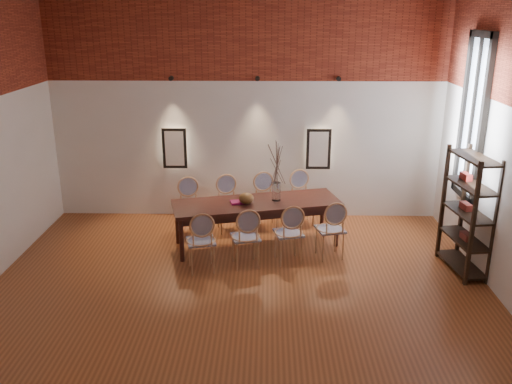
{
  "coord_description": "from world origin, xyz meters",
  "views": [
    {
      "loc": [
        0.39,
        -6.07,
        3.67
      ],
      "look_at": [
        0.21,
        1.72,
        1.05
      ],
      "focal_mm": 38.0,
      "sensor_mm": 36.0,
      "label": 1
    }
  ],
  "objects_px": {
    "chair_far_d": "(302,199)",
    "bowl": "(246,198)",
    "chair_far_b": "(229,205)",
    "book": "(239,202)",
    "chair_far_a": "(190,208)",
    "dining_table": "(257,223)",
    "chair_near_c": "(289,233)",
    "shelving_rack": "(468,213)",
    "vase": "(276,191)",
    "chair_near_a": "(201,241)",
    "chair_near_b": "(246,237)",
    "chair_near_d": "(330,229)",
    "chair_far_c": "(266,202)"
  },
  "relations": [
    {
      "from": "dining_table",
      "to": "bowl",
      "type": "height_order",
      "value": "bowl"
    },
    {
      "from": "chair_near_a",
      "to": "dining_table",
      "type": "bearing_deg",
      "value": 35.31
    },
    {
      "from": "chair_near_a",
      "to": "chair_near_c",
      "type": "relative_size",
      "value": 1.0
    },
    {
      "from": "chair_near_b",
      "to": "chair_near_d",
      "type": "xyz_separation_m",
      "value": [
        1.29,
        0.33,
        0.0
      ]
    },
    {
      "from": "shelving_rack",
      "to": "bowl",
      "type": "bearing_deg",
      "value": 159.94
    },
    {
      "from": "chair_near_a",
      "to": "book",
      "type": "distance_m",
      "value": 1.05
    },
    {
      "from": "chair_near_c",
      "to": "chair_far_a",
      "type": "distance_m",
      "value": 1.95
    },
    {
      "from": "chair_near_d",
      "to": "bowl",
      "type": "distance_m",
      "value": 1.4
    },
    {
      "from": "chair_near_c",
      "to": "vase",
      "type": "xyz_separation_m",
      "value": [
        -0.18,
        0.69,
        0.43
      ]
    },
    {
      "from": "chair_far_b",
      "to": "chair_far_c",
      "type": "height_order",
      "value": "same"
    },
    {
      "from": "chair_near_a",
      "to": "chair_far_c",
      "type": "distance_m",
      "value": 1.95
    },
    {
      "from": "chair_near_c",
      "to": "vase",
      "type": "distance_m",
      "value": 0.83
    },
    {
      "from": "chair_near_b",
      "to": "chair_near_d",
      "type": "relative_size",
      "value": 1.0
    },
    {
      "from": "chair_far_b",
      "to": "book",
      "type": "bearing_deg",
      "value": 93.69
    },
    {
      "from": "vase",
      "to": "book",
      "type": "height_order",
      "value": "vase"
    },
    {
      "from": "chair_far_d",
      "to": "chair_near_c",
      "type": "bearing_deg",
      "value": 64.79
    },
    {
      "from": "chair_far_c",
      "to": "shelving_rack",
      "type": "xyz_separation_m",
      "value": [
        2.92,
        -1.59,
        0.43
      ]
    },
    {
      "from": "chair_near_c",
      "to": "bowl",
      "type": "distance_m",
      "value": 0.91
    },
    {
      "from": "chair_near_a",
      "to": "chair_near_b",
      "type": "height_order",
      "value": "same"
    },
    {
      "from": "chair_near_a",
      "to": "chair_far_b",
      "type": "xyz_separation_m",
      "value": [
        0.3,
        1.54,
        0.0
      ]
    },
    {
      "from": "chair_far_d",
      "to": "book",
      "type": "distance_m",
      "value": 1.5
    },
    {
      "from": "chair_far_b",
      "to": "vase",
      "type": "distance_m",
      "value": 1.06
    },
    {
      "from": "chair_near_d",
      "to": "chair_far_a",
      "type": "relative_size",
      "value": 1.0
    },
    {
      "from": "chair_far_c",
      "to": "dining_table",
      "type": "bearing_deg",
      "value": 64.79
    },
    {
      "from": "chair_near_c",
      "to": "shelving_rack",
      "type": "distance_m",
      "value": 2.61
    },
    {
      "from": "chair_near_d",
      "to": "shelving_rack",
      "type": "bearing_deg",
      "value": -25.62
    },
    {
      "from": "shelving_rack",
      "to": "chair_far_c",
      "type": "bearing_deg",
      "value": 144.06
    },
    {
      "from": "chair_far_c",
      "to": "bowl",
      "type": "bearing_deg",
      "value": 55.93
    },
    {
      "from": "dining_table",
      "to": "chair_far_d",
      "type": "relative_size",
      "value": 2.84
    },
    {
      "from": "chair_near_a",
      "to": "vase",
      "type": "distance_m",
      "value": 1.57
    },
    {
      "from": "dining_table",
      "to": "chair_far_c",
      "type": "relative_size",
      "value": 2.84
    },
    {
      "from": "bowl",
      "to": "chair_near_a",
      "type": "bearing_deg",
      "value": -126.93
    },
    {
      "from": "chair_near_a",
      "to": "chair_far_a",
      "type": "relative_size",
      "value": 1.0
    },
    {
      "from": "bowl",
      "to": "shelving_rack",
      "type": "relative_size",
      "value": 0.13
    },
    {
      "from": "dining_table",
      "to": "book",
      "type": "relative_size",
      "value": 10.27
    },
    {
      "from": "chair_far_b",
      "to": "chair_near_c",
      "type": "bearing_deg",
      "value": 115.21
    },
    {
      "from": "chair_near_d",
      "to": "book",
      "type": "bearing_deg",
      "value": 150.95
    },
    {
      "from": "chair_near_c",
      "to": "shelving_rack",
      "type": "relative_size",
      "value": 0.52
    },
    {
      "from": "chair_near_c",
      "to": "bowl",
      "type": "height_order",
      "value": "chair_near_c"
    },
    {
      "from": "chair_far_a",
      "to": "chair_far_d",
      "type": "relative_size",
      "value": 1.0
    },
    {
      "from": "bowl",
      "to": "book",
      "type": "height_order",
      "value": "bowl"
    },
    {
      "from": "vase",
      "to": "book",
      "type": "distance_m",
      "value": 0.63
    },
    {
      "from": "chair_far_a",
      "to": "chair_far_b",
      "type": "distance_m",
      "value": 0.67
    },
    {
      "from": "chair_far_a",
      "to": "vase",
      "type": "bearing_deg",
      "value": 151.9
    },
    {
      "from": "chair_far_c",
      "to": "bowl",
      "type": "xyz_separation_m",
      "value": [
        -0.31,
        -0.86,
        0.37
      ]
    },
    {
      "from": "chair_far_d",
      "to": "bowl",
      "type": "distance_m",
      "value": 1.45
    },
    {
      "from": "chair_far_b",
      "to": "vase",
      "type": "bearing_deg",
      "value": 132.98
    },
    {
      "from": "dining_table",
      "to": "book",
      "type": "xyz_separation_m",
      "value": [
        -0.28,
        -0.06,
        0.39
      ]
    },
    {
      "from": "dining_table",
      "to": "chair_near_b",
      "type": "height_order",
      "value": "chair_near_b"
    },
    {
      "from": "chair_near_c",
      "to": "chair_far_b",
      "type": "relative_size",
      "value": 1.0
    }
  ]
}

